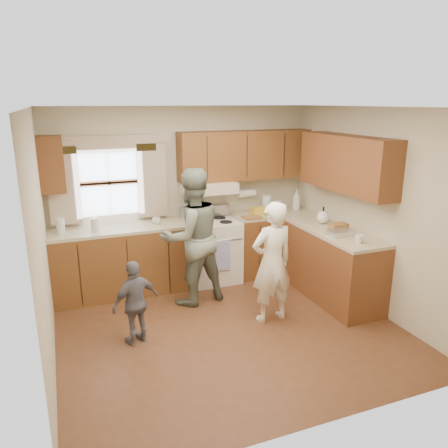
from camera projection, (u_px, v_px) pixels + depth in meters
name	position (u px, v px, depth m)	size (l,w,h in m)	color
room	(229.00, 225.00, 4.77)	(3.80, 3.80, 3.80)	#512C19
kitchen_fixtures	(241.00, 230.00, 6.06)	(3.80, 2.25, 2.15)	#4A280F
stove	(211.00, 250.00, 6.37)	(0.76, 0.67, 1.07)	silver
woman_left	(272.00, 263.00, 5.12)	(0.54, 0.35, 1.47)	white
woman_right	(192.00, 237.00, 5.57)	(0.86, 0.67, 1.77)	#1E372C
child	(136.00, 303.00, 4.68)	(0.55, 0.23, 0.95)	slate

